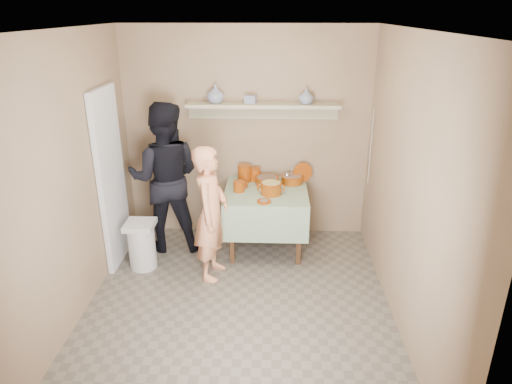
{
  "coord_description": "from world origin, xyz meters",
  "views": [
    {
      "loc": [
        0.31,
        -3.72,
        2.75
      ],
      "look_at": [
        0.15,
        0.75,
        0.95
      ],
      "focal_mm": 32.0,
      "sensor_mm": 36.0,
      "label": 1
    }
  ],
  "objects_px": {
    "person_helper": "(165,178)",
    "serving_table": "(266,200)",
    "person_cook": "(211,214)",
    "trash_bin": "(142,245)",
    "cazuela_rice": "(271,187)"
  },
  "relations": [
    {
      "from": "person_cook",
      "to": "trash_bin",
      "type": "relative_size",
      "value": 2.64
    },
    {
      "from": "person_cook",
      "to": "serving_table",
      "type": "xyz_separation_m",
      "value": [
        0.57,
        0.64,
        -0.1
      ]
    },
    {
      "from": "person_helper",
      "to": "cazuela_rice",
      "type": "height_order",
      "value": "person_helper"
    },
    {
      "from": "cazuela_rice",
      "to": "trash_bin",
      "type": "xyz_separation_m",
      "value": [
        -1.45,
        -0.4,
        -0.56
      ]
    },
    {
      "from": "person_cook",
      "to": "trash_bin",
      "type": "distance_m",
      "value": 0.94
    },
    {
      "from": "person_helper",
      "to": "serving_table",
      "type": "distance_m",
      "value": 1.22
    },
    {
      "from": "cazuela_rice",
      "to": "serving_table",
      "type": "bearing_deg",
      "value": 116.85
    },
    {
      "from": "person_helper",
      "to": "cazuela_rice",
      "type": "relative_size",
      "value": 5.45
    },
    {
      "from": "person_helper",
      "to": "serving_table",
      "type": "height_order",
      "value": "person_helper"
    },
    {
      "from": "person_cook",
      "to": "person_helper",
      "type": "distance_m",
      "value": 0.91
    },
    {
      "from": "person_cook",
      "to": "cazuela_rice",
      "type": "xyz_separation_m",
      "value": [
        0.63,
        0.52,
        0.11
      ]
    },
    {
      "from": "person_helper",
      "to": "trash_bin",
      "type": "relative_size",
      "value": 3.21
    },
    {
      "from": "person_helper",
      "to": "trash_bin",
      "type": "distance_m",
      "value": 0.83
    },
    {
      "from": "person_helper",
      "to": "cazuela_rice",
      "type": "distance_m",
      "value": 1.26
    },
    {
      "from": "person_helper",
      "to": "cazuela_rice",
      "type": "bearing_deg",
      "value": 170.53
    }
  ]
}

